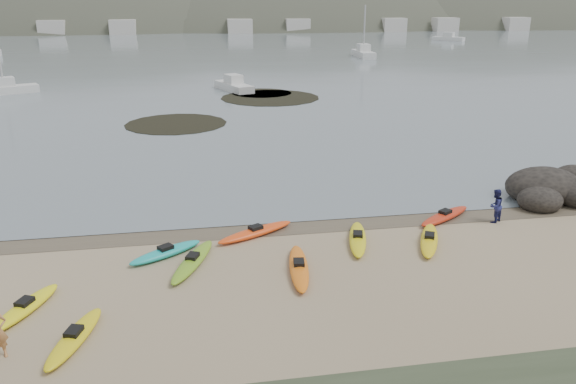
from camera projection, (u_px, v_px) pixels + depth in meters
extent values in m
plane|color=tan|center=(288.00, 223.00, 25.63)|extent=(600.00, 600.00, 0.00)
plane|color=brown|center=(289.00, 225.00, 25.35)|extent=(60.00, 60.00, 0.00)
plane|color=slate|center=(194.00, 17.00, 304.93)|extent=(1200.00, 1200.00, 0.00)
ellipsoid|color=#79AF23|center=(193.00, 261.00, 21.52)|extent=(2.11, 3.89, 0.34)
ellipsoid|color=yellow|center=(75.00, 337.00, 16.69)|extent=(1.62, 3.40, 0.34)
ellipsoid|color=#1CAFAC|center=(166.00, 252.00, 22.28)|extent=(3.07, 2.37, 0.34)
ellipsoid|color=#FF4D16|center=(256.00, 232.00, 24.21)|extent=(3.70, 2.46, 0.34)
ellipsoid|color=yellow|center=(358.00, 239.00, 23.52)|extent=(1.66, 3.73, 0.34)
ellipsoid|color=red|center=(445.00, 216.00, 25.99)|extent=(3.41, 2.53, 0.34)
ellipsoid|color=yellow|center=(429.00, 240.00, 23.40)|extent=(2.16, 3.56, 0.34)
ellipsoid|color=orange|center=(299.00, 268.00, 21.02)|extent=(1.19, 3.97, 0.34)
ellipsoid|color=#F8F014|center=(26.00, 307.00, 18.31)|extent=(1.95, 3.23, 0.34)
imported|color=navy|center=(495.00, 206.00, 25.50)|extent=(0.96, 0.91, 1.57)
ellipsoid|color=black|center=(542.00, 193.00, 28.70)|extent=(3.92, 3.05, 1.96)
ellipsoid|color=black|center=(539.00, 204.00, 27.36)|extent=(2.18, 1.96, 1.31)
ellipsoid|color=black|center=(572.00, 187.00, 29.71)|extent=(2.40, 2.18, 1.74)
cylinder|color=black|center=(176.00, 124.00, 45.62)|extent=(8.21, 8.21, 0.04)
cylinder|color=black|center=(270.00, 98.00, 57.55)|extent=(10.12, 10.12, 0.04)
cylinder|color=black|center=(262.00, 93.00, 60.23)|extent=(6.44, 6.44, 0.04)
cube|color=silver|center=(4.00, 90.00, 59.71)|extent=(6.90, 4.51, 0.94)
cube|color=silver|center=(234.00, 87.00, 61.92)|extent=(4.05, 6.94, 0.94)
cube|color=silver|center=(363.00, 54.00, 97.22)|extent=(2.68, 8.50, 1.18)
cube|color=silver|center=(448.00, 39.00, 134.11)|extent=(6.78, 6.75, 1.05)
ellipsoid|color=#384235|center=(77.00, 78.00, 205.82)|extent=(220.00, 120.00, 80.00)
ellipsoid|color=#384235|center=(294.00, 67.00, 213.17)|extent=(200.00, 110.00, 68.00)
ellipsoid|color=#384235|center=(487.00, 65.00, 236.75)|extent=(230.00, 130.00, 76.00)
cube|color=beige|center=(46.00, 28.00, 153.21)|extent=(7.00, 5.00, 4.00)
cube|color=beige|center=(137.00, 27.00, 157.07)|extent=(7.00, 5.00, 4.00)
cube|color=beige|center=(223.00, 26.00, 160.93)|extent=(7.00, 5.00, 4.00)
cube|color=beige|center=(304.00, 26.00, 164.80)|extent=(7.00, 5.00, 4.00)
cube|color=beige|center=(383.00, 25.00, 168.66)|extent=(7.00, 5.00, 4.00)
cube|color=beige|center=(457.00, 24.00, 172.53)|extent=(7.00, 5.00, 4.00)
cube|color=beige|center=(529.00, 24.00, 176.39)|extent=(7.00, 5.00, 4.00)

